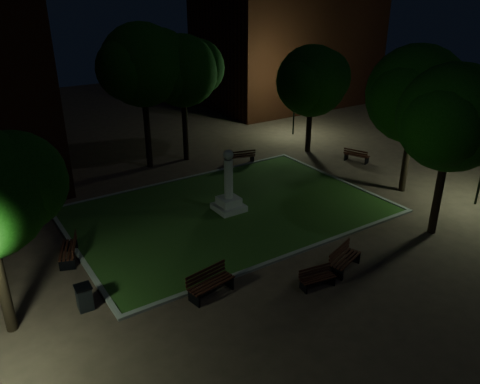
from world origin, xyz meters
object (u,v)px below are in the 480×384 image
object	(u,v)px
bench_far_side	(242,157)
bench_near_left	(317,278)
trash_bin	(84,297)
bench_near_right	(344,259)
bench_right_side	(356,156)
monument	(229,194)
bench_left_side	(70,250)
bench_west_near	(210,283)

from	to	relation	value
bench_far_side	bench_near_left	bearing A→B (deg)	83.25
bench_far_side	trash_bin	size ratio (longest dim) A/B	1.91
bench_near_right	bench_right_side	xyz separation A→B (m)	(9.81, 8.70, -0.03)
monument	bench_right_side	bearing A→B (deg)	8.78
bench_near_right	bench_left_side	xyz separation A→B (m)	(-8.97, 6.73, 0.00)
bench_near_left	bench_right_side	xyz separation A→B (m)	(11.51, 9.01, 0.05)
bench_far_side	bench_near_right	bearing A→B (deg)	89.72
bench_near_left	bench_right_side	bearing A→B (deg)	47.02
monument	trash_bin	size ratio (longest dim) A/B	3.38
bench_right_side	bench_left_side	bearing A→B (deg)	75.04
bench_near_right	bench_left_side	distance (m)	11.22
bench_west_near	bench_near_right	bearing A→B (deg)	-25.06
monument	bench_near_left	xyz separation A→B (m)	(-0.68, -7.33, -0.59)
trash_bin	bench_west_near	bearing A→B (deg)	-22.18
bench_near_left	bench_far_side	world-z (taller)	bench_far_side
bench_near_right	bench_west_near	world-z (taller)	bench_west_near
bench_near_right	trash_bin	bearing A→B (deg)	142.39
bench_left_side	bench_right_side	size ratio (longest dim) A/B	1.09
bench_near_left	bench_far_side	xyz separation A→B (m)	(5.12, 12.84, 0.08)
bench_near_left	bench_right_side	world-z (taller)	bench_right_side
monument	bench_right_side	distance (m)	10.97
monument	bench_left_side	bearing A→B (deg)	-177.89
bench_near_right	bench_far_side	bearing A→B (deg)	55.66
bench_left_side	bench_near_left	bearing A→B (deg)	65.96
bench_near_right	bench_far_side	world-z (taller)	bench_near_right
bench_right_side	bench_far_side	size ratio (longest dim) A/B	0.95
monument	bench_near_right	xyz separation A→B (m)	(1.02, -7.02, -0.51)
bench_far_side	trash_bin	bearing A→B (deg)	51.12
bench_far_side	monument	bearing A→B (deg)	66.13
bench_left_side	bench_right_side	xyz separation A→B (m)	(18.78, 1.97, -0.04)
bench_west_near	trash_bin	distance (m)	4.43
monument	bench_west_near	distance (m)	7.03
bench_west_near	bench_right_side	distance (m)	16.76
trash_bin	bench_near_right	bearing A→B (deg)	-18.52
bench_west_near	bench_left_side	distance (m)	6.39
bench_left_side	trash_bin	distance (m)	3.60
bench_west_near	bench_right_side	world-z (taller)	bench_west_near
monument	bench_left_side	world-z (taller)	monument
monument	trash_bin	distance (m)	9.26
bench_near_left	bench_left_side	world-z (taller)	bench_left_side
bench_near_left	bench_near_right	bearing A→B (deg)	19.28
bench_right_side	bench_west_near	bearing A→B (deg)	94.55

